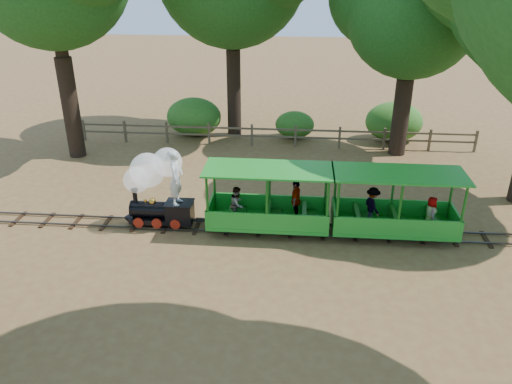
# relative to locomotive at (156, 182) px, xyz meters

# --- Properties ---
(ground) EXTENTS (90.00, 90.00, 0.00)m
(ground) POSITION_rel_locomotive_xyz_m (3.23, -0.06, -1.53)
(ground) COLOR olive
(ground) RESTS_ON ground
(track) EXTENTS (22.00, 1.00, 0.10)m
(track) POSITION_rel_locomotive_xyz_m (3.23, -0.06, -1.46)
(track) COLOR #3F3D3A
(track) RESTS_ON ground
(locomotive) EXTENTS (2.32, 1.09, 2.68)m
(locomotive) POSITION_rel_locomotive_xyz_m (0.00, 0.00, 0.00)
(locomotive) COLOR black
(locomotive) RESTS_ON ground
(carriage_front) EXTENTS (3.90, 1.59, 2.03)m
(carriage_front) POSITION_rel_locomotive_xyz_m (3.53, -0.06, -0.70)
(carriage_front) COLOR green
(carriage_front) RESTS_ON track
(carriage_rear) EXTENTS (3.90, 1.59, 2.03)m
(carriage_rear) POSITION_rel_locomotive_xyz_m (7.35, -0.05, -0.72)
(carriage_rear) COLOR green
(carriage_rear) RESTS_ON track
(oak_ne) EXTENTS (6.71, 5.91, 8.69)m
(oak_ne) POSITION_rel_locomotive_xyz_m (8.71, 7.51, 4.73)
(oak_ne) COLOR #2D2116
(oak_ne) RESTS_ON ground
(fence) EXTENTS (18.10, 0.10, 1.00)m
(fence) POSITION_rel_locomotive_xyz_m (3.23, 7.94, -0.95)
(fence) COLOR brown
(fence) RESTS_ON ground
(shrub_west) EXTENTS (2.08, 1.60, 1.44)m
(shrub_west) POSITION_rel_locomotive_xyz_m (-0.56, 9.24, -0.81)
(shrub_west) COLOR #2D6B1E
(shrub_west) RESTS_ON ground
(shrub_mid_w) EXTENTS (2.65, 2.04, 1.83)m
(shrub_mid_w) POSITION_rel_locomotive_xyz_m (-0.72, 9.24, -0.61)
(shrub_mid_w) COLOR #2D6B1E
(shrub_mid_w) RESTS_ON ground
(shrub_mid_e) EXTENTS (1.86, 1.43, 1.29)m
(shrub_mid_e) POSITION_rel_locomotive_xyz_m (4.17, 9.24, -0.89)
(shrub_mid_e) COLOR #2D6B1E
(shrub_mid_e) RESTS_ON ground
(shrub_east) EXTENTS (2.66, 2.05, 1.84)m
(shrub_east) POSITION_rel_locomotive_xyz_m (8.82, 9.24, -0.61)
(shrub_east) COLOR #2D6B1E
(shrub_east) RESTS_ON ground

